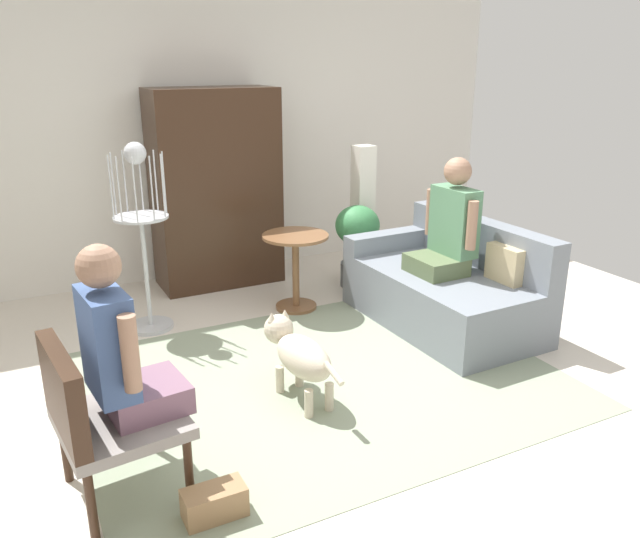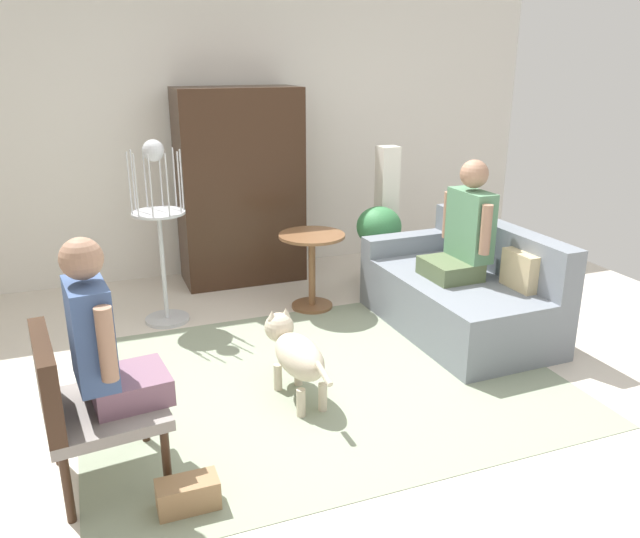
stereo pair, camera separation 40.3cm
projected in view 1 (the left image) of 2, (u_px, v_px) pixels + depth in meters
ground_plane at (332, 382)px, 4.27m from camera, size 7.16×7.16×0.00m
back_wall at (202, 132)px, 6.11m from camera, size 6.57×0.12×2.79m
area_rug at (321, 380)px, 4.29m from camera, size 3.12×2.43×0.01m
couch at (446, 288)px, 5.16m from camera, size 0.97×1.65×0.84m
armchair at (96, 412)px, 2.99m from camera, size 0.63×0.67×0.84m
person_on_couch at (449, 227)px, 4.96m from camera, size 0.46×0.57×0.91m
person_on_armchair at (119, 349)px, 2.97m from camera, size 0.47×0.51×0.88m
round_end_table at (296, 262)px, 5.40m from camera, size 0.57×0.57×0.67m
dog at (299, 353)px, 3.99m from camera, size 0.30×0.84×0.51m
bird_cage_stand at (142, 232)px, 4.88m from camera, size 0.42×0.42×1.50m
potted_plant at (357, 238)px, 5.93m from camera, size 0.42×0.42×0.79m
column_lamp at (362, 214)px, 6.13m from camera, size 0.20×0.20×1.30m
armoire_cabinet at (216, 189)px, 5.91m from camera, size 1.14×0.56×1.84m
handbag at (214, 503)px, 3.00m from camera, size 0.30×0.15×0.16m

